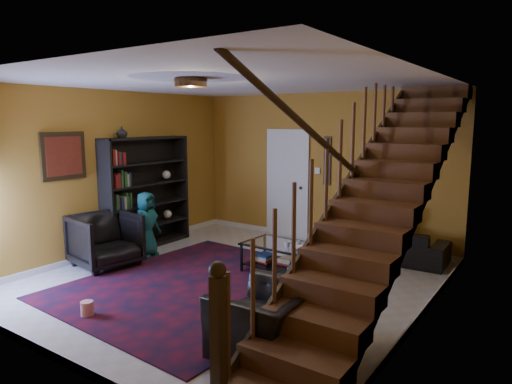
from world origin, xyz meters
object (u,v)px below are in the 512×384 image
sofa (388,243)px  armchair_left (105,240)px  bookshelf (147,194)px  coffee_table (285,257)px  armchair_right (265,320)px

sofa → armchair_left: armchair_left is taller
bookshelf → coffee_table: (2.86, 0.10, -0.70)m
armchair_left → armchair_right: 3.64m
armchair_left → coffee_table: bearing=-52.7°
armchair_right → coffee_table: size_ratio=0.81×
bookshelf → sofa: bookshelf is taller
armchair_right → coffee_table: bearing=-156.5°
bookshelf → armchair_left: size_ratio=2.13×
sofa → armchair_right: 3.72m
bookshelf → coffee_table: bearing=2.0°
armchair_left → coffee_table: 2.83m
armchair_left → armchair_right: (3.55, -0.82, -0.10)m
armchair_right → armchair_left: bearing=-105.6°
coffee_table → sofa: bearing=56.9°
bookshelf → coffee_table: bookshelf is taller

